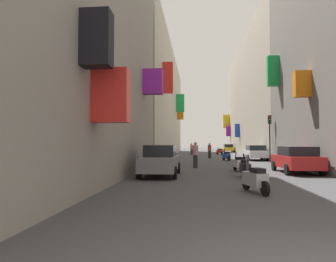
{
  "coord_description": "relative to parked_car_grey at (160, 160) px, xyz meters",
  "views": [
    {
      "loc": [
        -1.67,
        -3.56,
        1.69
      ],
      "look_at": [
        -4.16,
        22.86,
        2.73
      ],
      "focal_mm": 32.45,
      "sensor_mm": 36.0,
      "label": 1
    }
  ],
  "objects": [
    {
      "name": "parked_car_yellow",
      "position": [
        7.47,
        39.46,
        -0.05
      ],
      "size": [
        1.86,
        4.33,
        1.45
      ],
      "color": "gold",
      "rests_on": "ground"
    },
    {
      "name": "building_right_mid_c",
      "position": [
        11.52,
        30.24,
        7.45
      ],
      "size": [
        7.31,
        35.62,
        16.53
      ],
      "color": "#9E9384",
      "rests_on": "ground"
    },
    {
      "name": "building_left_near",
      "position": [
        -4.47,
        -2.24,
        6.93
      ],
      "size": [
        7.23,
        19.45,
        15.5
      ],
      "color": "gray",
      "rests_on": "ground"
    },
    {
      "name": "ground_plane",
      "position": [
        3.52,
        18.04,
        -0.81
      ],
      "size": [
        140.0,
        140.0,
        0.0
      ],
      "primitive_type": "plane",
      "color": "#424244"
    },
    {
      "name": "scooter_white",
      "position": [
        4.33,
        2.91,
        -0.35
      ],
      "size": [
        0.62,
        1.75,
        1.13
      ],
      "color": "silver",
      "rests_on": "ground"
    },
    {
      "name": "pedestrian_near_left",
      "position": [
        1.15,
        27.11,
        0.02
      ],
      "size": [
        0.46,
        0.46,
        1.68
      ],
      "color": "#363636",
      "rests_on": "ground"
    },
    {
      "name": "scooter_blue",
      "position": [
        4.68,
        13.8,
        -0.35
      ],
      "size": [
        0.73,
        1.73,
        1.13
      ],
      "color": "#2D4CAD",
      "rests_on": "ground"
    },
    {
      "name": "parked_car_grey",
      "position": [
        0.0,
        0.0,
        0.0
      ],
      "size": [
        1.87,
        4.28,
        1.57
      ],
      "color": "slate",
      "rests_on": "ground"
    },
    {
      "name": "traffic_light_near_corner",
      "position": [
        8.13,
        11.22,
        1.97
      ],
      "size": [
        0.26,
        0.34,
        4.07
      ],
      "color": "#2D2D2D",
      "rests_on": "ground"
    },
    {
      "name": "scooter_red",
      "position": [
        5.14,
        28.41,
        -0.35
      ],
      "size": [
        0.83,
        1.75,
        1.13
      ],
      "color": "red",
      "rests_on": "ground"
    },
    {
      "name": "scooter_black",
      "position": [
        4.21,
        -0.35,
        -0.35
      ],
      "size": [
        0.49,
        1.99,
        1.13
      ],
      "color": "black",
      "rests_on": "ground"
    },
    {
      "name": "parked_car_red",
      "position": [
        7.42,
        2.11,
        -0.03
      ],
      "size": [
        1.94,
        4.11,
        1.49
      ],
      "color": "#B21E1E",
      "rests_on": "ground"
    },
    {
      "name": "pedestrian_crossing",
      "position": [
        3.27,
        17.96,
        0.02
      ],
      "size": [
        0.46,
        0.46,
        1.68
      ],
      "color": "black",
      "rests_on": "ground"
    },
    {
      "name": "building_left_mid_b",
      "position": [
        -4.47,
        28.22,
        6.68
      ],
      "size": [
        7.35,
        39.64,
        14.98
      ],
      "color": "#BCB29E",
      "rests_on": "ground"
    },
    {
      "name": "parked_car_white",
      "position": [
        7.57,
        14.78,
        -0.05
      ],
      "size": [
        1.92,
        4.13,
        1.45
      ],
      "color": "white",
      "rests_on": "ground"
    },
    {
      "name": "scooter_silver",
      "position": [
        3.82,
        -4.98,
        -0.35
      ],
      "size": [
        0.73,
        1.8,
        1.13
      ],
      "color": "#ADADB2",
      "rests_on": "ground"
    },
    {
      "name": "pedestrian_near_right",
      "position": [
        1.78,
        5.22,
        0.06
      ],
      "size": [
        0.39,
        0.39,
        1.75
      ],
      "color": "#2D2D2D",
      "rests_on": "ground"
    }
  ]
}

